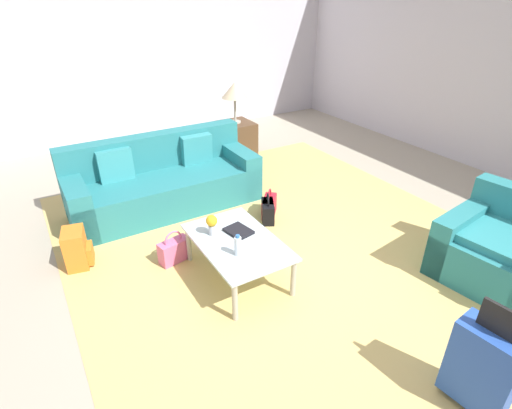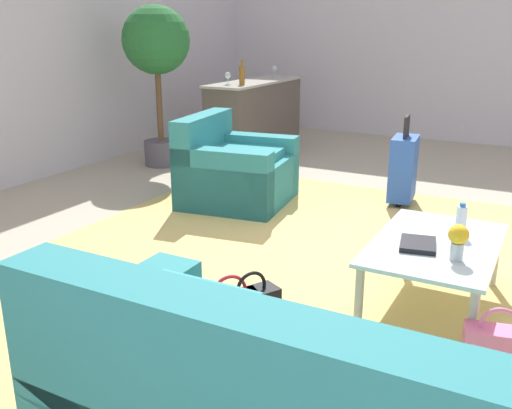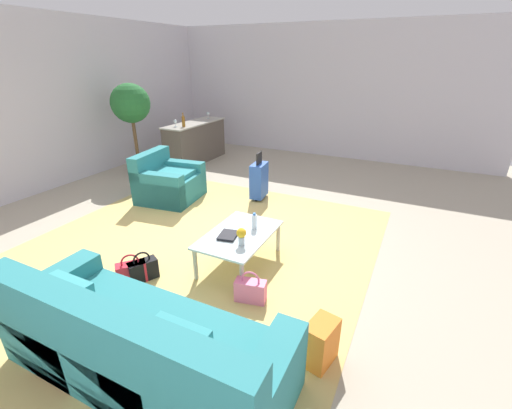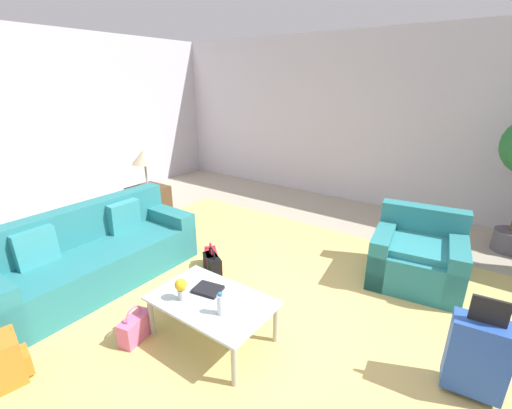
{
  "view_description": "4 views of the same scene",
  "coord_description": "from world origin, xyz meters",
  "px_view_note": "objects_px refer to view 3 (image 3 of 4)",
  "views": [
    {
      "loc": [
        2.35,
        -1.95,
        2.49
      ],
      "look_at": [
        -0.09,
        -0.48,
        0.94
      ],
      "focal_mm": 28.0,
      "sensor_mm": 36.0,
      "label": 1
    },
    {
      "loc": [
        -3.68,
        -1.05,
        1.65
      ],
      "look_at": [
        -0.82,
        0.49,
        0.62
      ],
      "focal_mm": 40.0,
      "sensor_mm": 36.0,
      "label": 2
    },
    {
      "loc": [
        -3.53,
        -2.25,
        2.35
      ],
      "look_at": [
        0.08,
        -0.49,
        0.61
      ],
      "focal_mm": 24.0,
      "sensor_mm": 36.0,
      "label": 3
    },
    {
      "loc": [
        1.42,
        -2.37,
        2.27
      ],
      "look_at": [
        -0.55,
        0.39,
        1.03
      ],
      "focal_mm": 24.0,
      "sensor_mm": 36.0,
      "label": 4
    }
  ],
  "objects_px": {
    "handbag_black": "(143,270)",
    "coffee_table_book": "(228,235)",
    "couch": "(137,351)",
    "bar_console": "(196,142)",
    "armchair": "(167,183)",
    "potted_ficus": "(131,110)",
    "suitcase_blue": "(259,180)",
    "handbag_red": "(132,272)",
    "wine_bottle_amber": "(183,121)",
    "backpack_orange": "(319,343)",
    "wine_glass_leftmost": "(175,122)",
    "wine_glass_left_of_centre": "(208,114)",
    "coffee_table": "(239,237)",
    "handbag_pink": "(250,290)",
    "flower_vase": "(241,235)",
    "water_bottle": "(254,221)"
  },
  "relations": [
    {
      "from": "coffee_table",
      "to": "flower_vase",
      "type": "bearing_deg",
      "value": -145.71
    },
    {
      "from": "bar_console",
      "to": "wine_bottle_amber",
      "type": "distance_m",
      "value": 0.79
    },
    {
      "from": "couch",
      "to": "bar_console",
      "type": "bearing_deg",
      "value": 31.15
    },
    {
      "from": "wine_bottle_amber",
      "to": "handbag_pink",
      "type": "height_order",
      "value": "wine_bottle_amber"
    },
    {
      "from": "water_bottle",
      "to": "handbag_pink",
      "type": "relative_size",
      "value": 0.57
    },
    {
      "from": "suitcase_blue",
      "to": "handbag_red",
      "type": "relative_size",
      "value": 2.37
    },
    {
      "from": "wine_glass_leftmost",
      "to": "handbag_pink",
      "type": "relative_size",
      "value": 0.43
    },
    {
      "from": "coffee_table",
      "to": "handbag_black",
      "type": "distance_m",
      "value": 1.16
    },
    {
      "from": "armchair",
      "to": "wine_glass_left_of_centre",
      "type": "height_order",
      "value": "wine_glass_left_of_centre"
    },
    {
      "from": "armchair",
      "to": "potted_ficus",
      "type": "height_order",
      "value": "potted_ficus"
    },
    {
      "from": "suitcase_blue",
      "to": "handbag_red",
      "type": "bearing_deg",
      "value": 175.74
    },
    {
      "from": "wine_glass_leftmost",
      "to": "backpack_orange",
      "type": "bearing_deg",
      "value": -131.13
    },
    {
      "from": "coffee_table_book",
      "to": "couch",
      "type": "bearing_deg",
      "value": 174.92
    },
    {
      "from": "water_bottle",
      "to": "wine_bottle_amber",
      "type": "relative_size",
      "value": 0.68
    },
    {
      "from": "potted_ficus",
      "to": "backpack_orange",
      "type": "bearing_deg",
      "value": -122.65
    },
    {
      "from": "bar_console",
      "to": "potted_ficus",
      "type": "xyz_separation_m",
      "value": [
        -1.3,
        0.6,
        0.86
      ]
    },
    {
      "from": "couch",
      "to": "handbag_red",
      "type": "distance_m",
      "value": 1.39
    },
    {
      "from": "bar_console",
      "to": "handbag_pink",
      "type": "relative_size",
      "value": 5.08
    },
    {
      "from": "couch",
      "to": "wine_bottle_amber",
      "type": "xyz_separation_m",
      "value": [
        4.76,
        3.09,
        0.75
      ]
    },
    {
      "from": "wine_glass_leftmost",
      "to": "handbag_black",
      "type": "height_order",
      "value": "wine_glass_leftmost"
    },
    {
      "from": "coffee_table",
      "to": "potted_ficus",
      "type": "height_order",
      "value": "potted_ficus"
    },
    {
      "from": "armchair",
      "to": "water_bottle",
      "type": "bearing_deg",
      "value": -115.67
    },
    {
      "from": "couch",
      "to": "coffee_table",
      "type": "xyz_separation_m",
      "value": [
        1.79,
        0.1,
        0.06
      ]
    },
    {
      "from": "armchair",
      "to": "wine_glass_leftmost",
      "type": "relative_size",
      "value": 7.07
    },
    {
      "from": "handbag_pink",
      "to": "bar_console",
      "type": "bearing_deg",
      "value": 41.02
    },
    {
      "from": "coffee_table",
      "to": "backpack_orange",
      "type": "xyz_separation_m",
      "value": [
        -1.0,
        -1.29,
        -0.18
      ]
    },
    {
      "from": "backpack_orange",
      "to": "couch",
      "type": "bearing_deg",
      "value": 123.77
    },
    {
      "from": "handbag_black",
      "to": "wine_bottle_amber",
      "type": "bearing_deg",
      "value": 30.13
    },
    {
      "from": "wine_bottle_amber",
      "to": "backpack_orange",
      "type": "height_order",
      "value": "wine_bottle_amber"
    },
    {
      "from": "couch",
      "to": "armchair",
      "type": "bearing_deg",
      "value": 36.34
    },
    {
      "from": "coffee_table",
      "to": "wine_bottle_amber",
      "type": "bearing_deg",
      "value": 45.31
    },
    {
      "from": "bar_console",
      "to": "wine_glass_leftmost",
      "type": "xyz_separation_m",
      "value": [
        -0.62,
        0.05,
        0.56
      ]
    },
    {
      "from": "flower_vase",
      "to": "handbag_black",
      "type": "bearing_deg",
      "value": 119.09
    },
    {
      "from": "water_bottle",
      "to": "potted_ficus",
      "type": "height_order",
      "value": "potted_ficus"
    },
    {
      "from": "handbag_black",
      "to": "handbag_pink",
      "type": "bearing_deg",
      "value": -80.82
    },
    {
      "from": "wine_glass_left_of_centre",
      "to": "armchair",
      "type": "bearing_deg",
      "value": -161.35
    },
    {
      "from": "wine_glass_leftmost",
      "to": "suitcase_blue",
      "type": "distance_m",
      "value": 2.69
    },
    {
      "from": "armchair",
      "to": "coffee_table_book",
      "type": "relative_size",
      "value": 4.33
    },
    {
      "from": "handbag_black",
      "to": "coffee_table_book",
      "type": "bearing_deg",
      "value": -49.3
    },
    {
      "from": "potted_ficus",
      "to": "wine_glass_leftmost",
      "type": "bearing_deg",
      "value": -39.1
    },
    {
      "from": "handbag_black",
      "to": "handbag_pink",
      "type": "distance_m",
      "value": 1.28
    },
    {
      "from": "bar_console",
      "to": "coffee_table",
      "type": "bearing_deg",
      "value": -138.47
    },
    {
      "from": "bar_console",
      "to": "potted_ficus",
      "type": "height_order",
      "value": "potted_ficus"
    },
    {
      "from": "armchair",
      "to": "coffee_table_book",
      "type": "distance_m",
      "value": 2.52
    },
    {
      "from": "armchair",
      "to": "handbag_red",
      "type": "relative_size",
      "value": 3.05
    },
    {
      "from": "armchair",
      "to": "wine_bottle_amber",
      "type": "bearing_deg",
      "value": 26.29
    },
    {
      "from": "wine_glass_left_of_centre",
      "to": "backpack_orange",
      "type": "relative_size",
      "value": 0.39
    },
    {
      "from": "flower_vase",
      "to": "suitcase_blue",
      "type": "xyz_separation_m",
      "value": [
        2.22,
        0.85,
        -0.18
      ]
    },
    {
      "from": "flower_vase",
      "to": "bar_console",
      "type": "xyz_separation_m",
      "value": [
        3.72,
        3.25,
        -0.06
      ]
    },
    {
      "from": "coffee_table_book",
      "to": "wine_glass_left_of_centre",
      "type": "bearing_deg",
      "value": 24.45
    }
  ]
}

